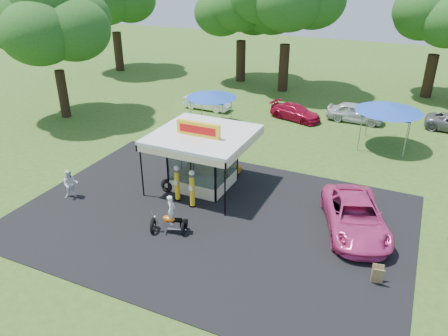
{
  "coord_description": "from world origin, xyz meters",
  "views": [
    {
      "loc": [
        8.72,
        -15.39,
        12.36
      ],
      "look_at": [
        -0.22,
        4.0,
        1.98
      ],
      "focal_mm": 35.0,
      "sensor_mm": 36.0,
      "label": 1
    }
  ],
  "objects_px": {
    "pink_sedan": "(355,216)",
    "bg_car_a": "(207,102)",
    "gas_pump_left": "(177,184)",
    "spectator_west": "(70,184)",
    "bg_car_c": "(355,113)",
    "motorcycle": "(170,218)",
    "bg_car_b": "(295,112)",
    "kiosk_car": "(220,164)",
    "tent_west": "(211,95)",
    "tent_east": "(389,108)",
    "gas_pump_right": "(192,190)",
    "a_frame_sign": "(377,275)",
    "gas_station_kiosk": "(203,159)"
  },
  "relations": [
    {
      "from": "motorcycle",
      "to": "pink_sedan",
      "type": "distance_m",
      "value": 9.09
    },
    {
      "from": "bg_car_b",
      "to": "motorcycle",
      "type": "bearing_deg",
      "value": -166.55
    },
    {
      "from": "gas_pump_left",
      "to": "bg_car_c",
      "type": "relative_size",
      "value": 0.47
    },
    {
      "from": "kiosk_car",
      "to": "tent_west",
      "type": "bearing_deg",
      "value": 29.59
    },
    {
      "from": "gas_pump_left",
      "to": "spectator_west",
      "type": "relative_size",
      "value": 1.26
    },
    {
      "from": "gas_pump_left",
      "to": "gas_pump_right",
      "type": "distance_m",
      "value": 1.12
    },
    {
      "from": "pink_sedan",
      "to": "gas_pump_left",
      "type": "bearing_deg",
      "value": 166.15
    },
    {
      "from": "motorcycle",
      "to": "bg_car_a",
      "type": "height_order",
      "value": "motorcycle"
    },
    {
      "from": "a_frame_sign",
      "to": "spectator_west",
      "type": "height_order",
      "value": "spectator_west"
    },
    {
      "from": "kiosk_car",
      "to": "tent_east",
      "type": "bearing_deg",
      "value": -46.57
    },
    {
      "from": "gas_pump_left",
      "to": "tent_east",
      "type": "distance_m",
      "value": 16.1
    },
    {
      "from": "gas_pump_left",
      "to": "motorcycle",
      "type": "bearing_deg",
      "value": -65.72
    },
    {
      "from": "tent_west",
      "to": "tent_east",
      "type": "xyz_separation_m",
      "value": [
        13.17,
        1.14,
        0.39
      ]
    },
    {
      "from": "bg_car_a",
      "to": "bg_car_c",
      "type": "distance_m",
      "value": 12.75
    },
    {
      "from": "kiosk_car",
      "to": "bg_car_a",
      "type": "bearing_deg",
      "value": 30.27
    },
    {
      "from": "kiosk_car",
      "to": "pink_sedan",
      "type": "height_order",
      "value": "pink_sedan"
    },
    {
      "from": "gas_pump_left",
      "to": "pink_sedan",
      "type": "distance_m",
      "value": 9.56
    },
    {
      "from": "spectator_west",
      "to": "bg_car_c",
      "type": "height_order",
      "value": "spectator_west"
    },
    {
      "from": "pink_sedan",
      "to": "bg_car_a",
      "type": "bearing_deg",
      "value": 117.02
    },
    {
      "from": "gas_pump_right",
      "to": "spectator_west",
      "type": "height_order",
      "value": "gas_pump_right"
    },
    {
      "from": "motorcycle",
      "to": "tent_west",
      "type": "height_order",
      "value": "tent_west"
    },
    {
      "from": "a_frame_sign",
      "to": "tent_east",
      "type": "relative_size",
      "value": 0.19
    },
    {
      "from": "motorcycle",
      "to": "bg_car_a",
      "type": "xyz_separation_m",
      "value": [
        -7.11,
        18.12,
        -0.14
      ]
    },
    {
      "from": "gas_pump_right",
      "to": "tent_west",
      "type": "distance_m",
      "value": 12.94
    },
    {
      "from": "a_frame_sign",
      "to": "bg_car_b",
      "type": "xyz_separation_m",
      "value": [
        -8.93,
        18.39,
        0.21
      ]
    },
    {
      "from": "kiosk_car",
      "to": "gas_pump_right",
      "type": "bearing_deg",
      "value": -173.38
    },
    {
      "from": "bg_car_a",
      "to": "tent_west",
      "type": "bearing_deg",
      "value": -147.68
    },
    {
      "from": "a_frame_sign",
      "to": "bg_car_b",
      "type": "height_order",
      "value": "bg_car_b"
    },
    {
      "from": "motorcycle",
      "to": "bg_car_b",
      "type": "height_order",
      "value": "motorcycle"
    },
    {
      "from": "bg_car_a",
      "to": "bg_car_b",
      "type": "relative_size",
      "value": 0.97
    },
    {
      "from": "gas_pump_left",
      "to": "bg_car_c",
      "type": "bearing_deg",
      "value": 68.78
    },
    {
      "from": "motorcycle",
      "to": "bg_car_b",
      "type": "bearing_deg",
      "value": 67.51
    },
    {
      "from": "spectator_west",
      "to": "tent_east",
      "type": "relative_size",
      "value": 0.37
    },
    {
      "from": "tent_east",
      "to": "gas_pump_right",
      "type": "bearing_deg",
      "value": -122.84
    },
    {
      "from": "bg_car_c",
      "to": "spectator_west",
      "type": "bearing_deg",
      "value": 148.79
    },
    {
      "from": "bg_car_c",
      "to": "tent_west",
      "type": "xyz_separation_m",
      "value": [
        -10.39,
        -5.72,
        1.74
      ]
    },
    {
      "from": "gas_pump_right",
      "to": "bg_car_b",
      "type": "bearing_deg",
      "value": 86.28
    },
    {
      "from": "gas_pump_right",
      "to": "spectator_west",
      "type": "xyz_separation_m",
      "value": [
        -6.68,
        -1.99,
        -0.2
      ]
    },
    {
      "from": "bg_car_a",
      "to": "gas_pump_left",
      "type": "bearing_deg",
      "value": -158.5
    },
    {
      "from": "gas_station_kiosk",
      "to": "kiosk_car",
      "type": "distance_m",
      "value": 2.56
    },
    {
      "from": "bg_car_a",
      "to": "bg_car_b",
      "type": "distance_m",
      "value": 7.96
    },
    {
      "from": "gas_pump_right",
      "to": "motorcycle",
      "type": "relative_size",
      "value": 1.01
    },
    {
      "from": "motorcycle",
      "to": "kiosk_car",
      "type": "bearing_deg",
      "value": 76.0
    },
    {
      "from": "bg_car_b",
      "to": "spectator_west",
      "type": "bearing_deg",
      "value": 172.81
    },
    {
      "from": "spectator_west",
      "to": "bg_car_a",
      "type": "height_order",
      "value": "spectator_west"
    },
    {
      "from": "pink_sedan",
      "to": "bg_car_a",
      "type": "height_order",
      "value": "pink_sedan"
    },
    {
      "from": "gas_pump_left",
      "to": "a_frame_sign",
      "type": "xyz_separation_m",
      "value": [
        11.06,
        -2.55,
        -0.6
      ]
    },
    {
      "from": "gas_pump_right",
      "to": "pink_sedan",
      "type": "height_order",
      "value": "gas_pump_right"
    },
    {
      "from": "a_frame_sign",
      "to": "pink_sedan",
      "type": "xyz_separation_m",
      "value": [
        -1.57,
        3.61,
        0.38
      ]
    },
    {
      "from": "a_frame_sign",
      "to": "pink_sedan",
      "type": "distance_m",
      "value": 3.95
    }
  ]
}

